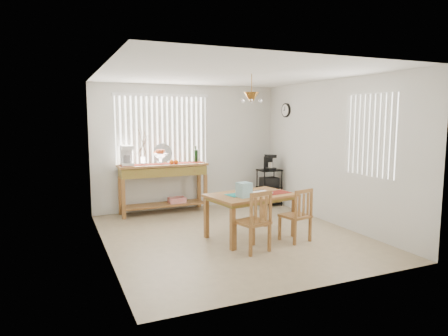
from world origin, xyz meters
name	(u,v)px	position (x,y,z in m)	size (l,w,h in m)	color
ground	(232,235)	(0.00, 0.00, -0.01)	(4.00, 4.50, 0.01)	tan
room_shell	(232,133)	(0.00, 0.02, 1.69)	(4.20, 4.70, 2.70)	silver
sideboard	(164,176)	(-0.61, 1.98, 0.75)	(1.78, 0.50, 1.00)	olive
sideboard_items	(148,156)	(-0.91, 2.00, 1.16)	(1.69, 0.43, 0.77)	maroon
wire_cart	(269,184)	(1.70, 1.74, 0.48)	(0.47, 0.38, 0.80)	black
cart_items	(269,163)	(1.70, 1.74, 0.95)	(0.19, 0.23, 0.33)	black
dining_table	(251,199)	(0.24, -0.21, 0.63)	(1.46, 1.07, 0.71)	olive
table_items	(249,191)	(0.13, -0.35, 0.80)	(1.08, 0.48, 0.23)	#167F7C
chair_left	(254,222)	(-0.03, -0.85, 0.44)	(0.50, 0.50, 0.90)	olive
chair_right	(297,215)	(0.80, -0.69, 0.41)	(0.46, 0.46, 0.84)	olive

